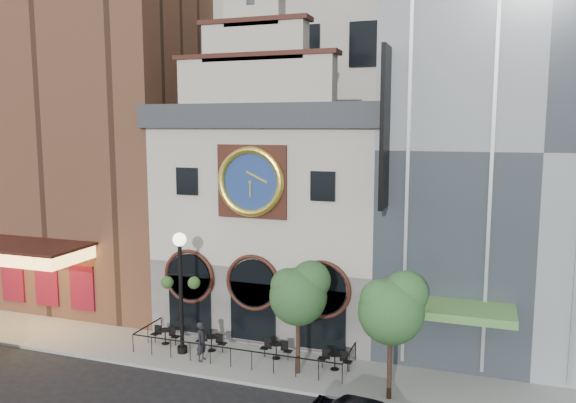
# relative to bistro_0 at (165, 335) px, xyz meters

# --- Properties ---
(ground) EXTENTS (120.00, 120.00, 0.00)m
(ground) POSITION_rel_bistro_0_xyz_m (4.36, -2.64, -0.61)
(ground) COLOR black
(ground) RESTS_ON ground
(sidewalk) EXTENTS (44.00, 5.00, 0.15)m
(sidewalk) POSITION_rel_bistro_0_xyz_m (4.36, -0.14, -0.54)
(sidewalk) COLOR gray
(sidewalk) RESTS_ON ground
(clock_building) EXTENTS (12.60, 8.78, 18.65)m
(clock_building) POSITION_rel_bistro_0_xyz_m (4.36, 5.19, 6.07)
(clock_building) COLOR #605E5B
(clock_building) RESTS_ON ground
(theater_building) EXTENTS (14.00, 15.60, 25.00)m
(theater_building) POSITION_rel_bistro_0_xyz_m (-8.64, 7.32, 11.99)
(theater_building) COLOR brown
(theater_building) RESTS_ON ground
(retail_building) EXTENTS (14.00, 14.40, 20.00)m
(retail_building) POSITION_rel_bistro_0_xyz_m (17.36, 7.35, 9.53)
(retail_building) COLOR gray
(retail_building) RESTS_ON ground
(office_tower) EXTENTS (20.00, 16.00, 40.00)m
(office_tower) POSITION_rel_bistro_0_xyz_m (4.36, 17.36, 19.39)
(office_tower) COLOR beige
(office_tower) RESTS_ON ground
(cafe_railing) EXTENTS (10.60, 2.60, 0.90)m
(cafe_railing) POSITION_rel_bistro_0_xyz_m (4.36, -0.14, -0.01)
(cafe_railing) COLOR black
(cafe_railing) RESTS_ON sidewalk
(bistro_0) EXTENTS (1.58, 0.68, 0.90)m
(bistro_0) POSITION_rel_bistro_0_xyz_m (0.00, 0.00, 0.00)
(bistro_0) COLOR black
(bistro_0) RESTS_ON sidewalk
(bistro_1) EXTENTS (1.58, 0.68, 0.90)m
(bistro_1) POSITION_rel_bistro_0_xyz_m (2.66, -0.04, 0.00)
(bistro_1) COLOR black
(bistro_1) RESTS_ON sidewalk
(bistro_2) EXTENTS (1.58, 0.68, 0.90)m
(bistro_2) POSITION_rel_bistro_0_xyz_m (6.03, 0.14, 0.00)
(bistro_2) COLOR black
(bistro_2) RESTS_ON sidewalk
(bistro_3) EXTENTS (1.58, 0.68, 0.90)m
(bistro_3) POSITION_rel_bistro_0_xyz_m (8.99, -0.12, 0.00)
(bistro_3) COLOR black
(bistro_3) RESTS_ON sidewalk
(pedestrian) EXTENTS (0.47, 0.70, 1.88)m
(pedestrian) POSITION_rel_bistro_0_xyz_m (2.76, -1.22, 0.48)
(pedestrian) COLOR black
(pedestrian) RESTS_ON sidewalk
(lamppost) EXTENTS (1.87, 0.99, 6.02)m
(lamppost) POSITION_rel_bistro_0_xyz_m (1.40, -0.71, 3.26)
(lamppost) COLOR black
(lamppost) RESTS_ON sidewalk
(tree_left) EXTENTS (2.68, 2.58, 5.17)m
(tree_left) POSITION_rel_bistro_0_xyz_m (7.55, -0.96, 3.33)
(tree_left) COLOR #382619
(tree_left) RESTS_ON sidewalk
(tree_right) EXTENTS (2.76, 2.66, 5.32)m
(tree_right) POSITION_rel_bistro_0_xyz_m (11.83, -2.00, 3.44)
(tree_right) COLOR #382619
(tree_right) RESTS_ON sidewalk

